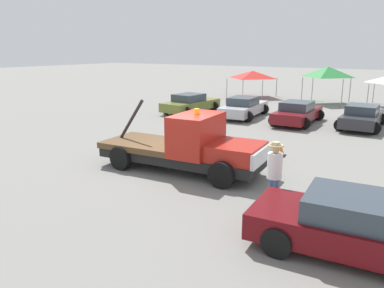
# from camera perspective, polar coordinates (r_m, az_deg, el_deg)

# --- Properties ---
(ground_plane) EXTENTS (160.00, 160.00, 0.00)m
(ground_plane) POSITION_cam_1_polar(r_m,az_deg,el_deg) (13.93, -1.74, -3.91)
(ground_plane) COLOR gray
(tow_truck) EXTENTS (6.31, 2.64, 2.51)m
(tow_truck) POSITION_cam_1_polar(r_m,az_deg,el_deg) (13.49, -0.38, -0.43)
(tow_truck) COLOR black
(tow_truck) RESTS_ON ground
(foreground_car) EXTENTS (5.01, 2.33, 1.34)m
(foreground_car) POSITION_cam_1_polar(r_m,az_deg,el_deg) (8.95, 24.70, -11.52)
(foreground_car) COLOR #5B0A0F
(foreground_car) RESTS_ON ground
(person_near_truck) EXTENTS (0.43, 0.43, 1.93)m
(person_near_truck) POSITION_cam_1_polar(r_m,az_deg,el_deg) (10.50, 12.46, -3.88)
(person_near_truck) COLOR #475B84
(person_near_truck) RESTS_ON ground
(parked_car_olive) EXTENTS (2.72, 4.78, 1.34)m
(parked_car_olive) POSITION_cam_1_polar(r_m,az_deg,el_deg) (26.27, -0.25, 6.18)
(parked_car_olive) COLOR olive
(parked_car_olive) RESTS_ON ground
(parked_car_silver) EXTENTS (2.64, 5.01, 1.34)m
(parked_car_silver) POSITION_cam_1_polar(r_m,az_deg,el_deg) (24.84, 7.90, 5.58)
(parked_car_silver) COLOR #B7B7BC
(parked_car_silver) RESTS_ON ground
(parked_car_maroon) EXTENTS (2.46, 4.78, 1.34)m
(parked_car_maroon) POSITION_cam_1_polar(r_m,az_deg,el_deg) (23.32, 15.77, 4.61)
(parked_car_maroon) COLOR maroon
(parked_car_maroon) RESTS_ON ground
(parked_car_charcoal) EXTENTS (2.38, 4.51, 1.34)m
(parked_car_charcoal) POSITION_cam_1_polar(r_m,az_deg,el_deg) (23.16, 24.48, 3.80)
(parked_car_charcoal) COLOR #2D2D33
(parked_car_charcoal) RESTS_ON ground
(canopy_tent_red) EXTENTS (3.52, 3.52, 2.43)m
(canopy_tent_red) POSITION_cam_1_polar(r_m,az_deg,el_deg) (35.32, 9.21, 10.42)
(canopy_tent_red) COLOR #9E9EA3
(canopy_tent_red) RESTS_ON ground
(canopy_tent_green) EXTENTS (3.16, 3.16, 2.98)m
(canopy_tent_green) POSITION_cam_1_polar(r_m,az_deg,el_deg) (32.65, 20.00, 10.29)
(canopy_tent_green) COLOR #9E9EA3
(canopy_tent_green) RESTS_ON ground
(traffic_cone) EXTENTS (0.40, 0.40, 0.55)m
(traffic_cone) POSITION_cam_1_polar(r_m,az_deg,el_deg) (16.07, 13.33, -0.88)
(traffic_cone) COLOR black
(traffic_cone) RESTS_ON ground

